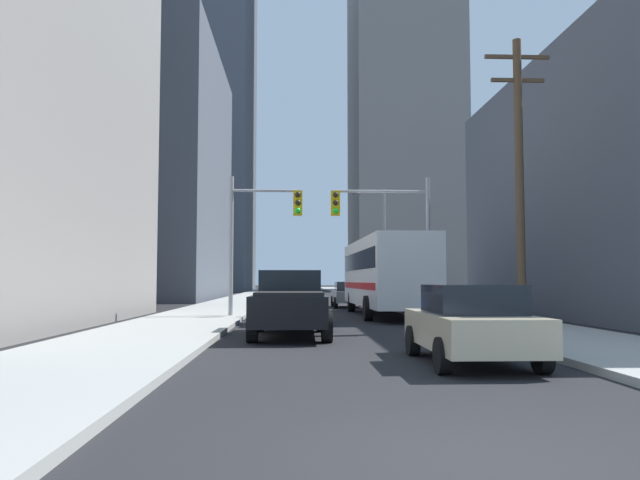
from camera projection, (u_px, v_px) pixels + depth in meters
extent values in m
plane|color=black|center=(468.00, 463.00, 5.50)|extent=(400.00, 400.00, 0.00)
cube|color=#9E9E99|center=(248.00, 298.00, 55.12)|extent=(3.97, 160.00, 0.15)
cube|color=#9E9E99|center=(374.00, 298.00, 55.59)|extent=(3.97, 160.00, 0.15)
cube|color=silver|center=(385.00, 273.00, 28.10)|extent=(2.74, 11.55, 2.90)
cube|color=black|center=(357.00, 261.00, 28.08)|extent=(0.24, 10.58, 0.80)
cube|color=red|center=(357.00, 286.00, 28.01)|extent=(0.23, 10.58, 0.28)
cylinder|color=black|center=(351.00, 302.00, 31.97)|extent=(0.32, 1.00, 1.00)
cylinder|color=black|center=(397.00, 302.00, 32.07)|extent=(0.32, 1.00, 1.00)
cylinder|color=black|center=(368.00, 308.00, 24.75)|extent=(0.32, 1.00, 1.00)
cylinder|color=black|center=(427.00, 308.00, 24.84)|extent=(0.32, 1.00, 1.00)
cube|color=black|center=(290.00, 308.00, 17.85)|extent=(2.10, 5.43, 0.80)
cube|color=black|center=(290.00, 282.00, 18.86)|extent=(1.83, 1.83, 0.70)
cube|color=black|center=(290.00, 294.00, 16.53)|extent=(1.80, 2.41, 0.10)
cylinder|color=black|center=(260.00, 319.00, 19.50)|extent=(0.28, 0.80, 0.80)
cylinder|color=black|center=(321.00, 319.00, 19.58)|extent=(0.28, 0.80, 0.80)
cylinder|color=black|center=(252.00, 327.00, 16.06)|extent=(0.28, 0.80, 0.80)
cylinder|color=black|center=(327.00, 327.00, 16.14)|extent=(0.28, 0.80, 0.80)
cube|color=#C6B793|center=(470.00, 330.00, 12.04)|extent=(1.81, 4.20, 0.65)
cube|color=black|center=(472.00, 299.00, 11.93)|extent=(1.59, 1.90, 0.55)
cylinder|color=black|center=(413.00, 341.00, 13.32)|extent=(0.22, 0.64, 0.64)
cylinder|color=black|center=(493.00, 340.00, 13.39)|extent=(0.22, 0.64, 0.64)
cylinder|color=black|center=(443.00, 356.00, 10.64)|extent=(0.22, 0.64, 0.64)
cylinder|color=black|center=(542.00, 355.00, 10.71)|extent=(0.22, 0.64, 0.64)
cube|color=navy|center=(288.00, 306.00, 23.37)|extent=(1.91, 4.25, 0.65)
cube|color=black|center=(288.00, 290.00, 23.26)|extent=(1.63, 1.94, 0.55)
cylinder|color=black|center=(266.00, 313.00, 24.66)|extent=(0.22, 0.64, 0.64)
cylinder|color=black|center=(310.00, 313.00, 24.73)|extent=(0.22, 0.64, 0.64)
cylinder|color=black|center=(263.00, 317.00, 21.98)|extent=(0.22, 0.64, 0.64)
cylinder|color=black|center=(312.00, 317.00, 22.05)|extent=(0.22, 0.64, 0.64)
cube|color=#141E4C|center=(291.00, 299.00, 31.39)|extent=(1.81, 4.21, 0.65)
cube|color=black|center=(291.00, 288.00, 31.28)|extent=(1.59, 1.90, 0.55)
cylinder|color=black|center=(275.00, 305.00, 32.68)|extent=(0.22, 0.64, 0.64)
cylinder|color=black|center=(307.00, 305.00, 32.75)|extent=(0.22, 0.64, 0.64)
cylinder|color=black|center=(273.00, 307.00, 30.00)|extent=(0.22, 0.64, 0.64)
cylinder|color=black|center=(309.00, 307.00, 30.07)|extent=(0.22, 0.64, 0.64)
cube|color=slate|center=(349.00, 296.00, 37.07)|extent=(1.85, 4.22, 0.65)
cube|color=black|center=(349.00, 286.00, 36.96)|extent=(1.61, 1.92, 0.55)
cylinder|color=black|center=(333.00, 301.00, 38.36)|extent=(0.22, 0.64, 0.64)
cylinder|color=black|center=(361.00, 301.00, 38.43)|extent=(0.22, 0.64, 0.64)
cylinder|color=black|center=(336.00, 303.00, 35.68)|extent=(0.22, 0.64, 0.64)
cylinder|color=black|center=(366.00, 303.00, 35.75)|extent=(0.22, 0.64, 0.64)
cylinder|color=gray|center=(231.00, 247.00, 26.24)|extent=(0.18, 0.18, 6.00)
cylinder|color=gray|center=(265.00, 191.00, 26.45)|extent=(2.80, 0.12, 0.12)
cube|color=gold|center=(298.00, 203.00, 26.47)|extent=(0.38, 0.30, 1.05)
sphere|color=black|center=(298.00, 195.00, 26.33)|extent=(0.24, 0.24, 0.24)
sphere|color=black|center=(298.00, 203.00, 26.30)|extent=(0.24, 0.24, 0.24)
sphere|color=#19D833|center=(298.00, 211.00, 26.28)|extent=(0.24, 0.24, 0.24)
cylinder|color=gray|center=(428.00, 248.00, 26.58)|extent=(0.18, 0.18, 6.00)
cylinder|color=gray|center=(382.00, 191.00, 26.66)|extent=(3.97, 0.12, 0.12)
cube|color=gold|center=(335.00, 203.00, 26.54)|extent=(0.38, 0.30, 1.05)
sphere|color=black|center=(336.00, 195.00, 26.39)|extent=(0.24, 0.24, 0.24)
sphere|color=black|center=(336.00, 203.00, 26.37)|extent=(0.24, 0.24, 0.24)
sphere|color=#19D833|center=(336.00, 211.00, 26.35)|extent=(0.24, 0.24, 0.24)
cylinder|color=brown|center=(520.00, 182.00, 20.79)|extent=(0.28, 0.28, 9.73)
cube|color=brown|center=(517.00, 57.00, 21.07)|extent=(2.20, 0.12, 0.12)
cube|color=brown|center=(517.00, 80.00, 21.02)|extent=(1.80, 0.12, 0.12)
cylinder|color=gray|center=(384.00, 247.00, 40.23)|extent=(0.16, 0.16, 7.50)
cylinder|color=gray|center=(370.00, 192.00, 40.43)|extent=(1.79, 0.10, 0.10)
ellipsoid|color=#4C4C51|center=(357.00, 194.00, 40.38)|extent=(0.56, 0.32, 0.20)
cube|color=#4C515B|center=(82.00, 174.00, 54.25)|extent=(23.50, 23.04, 21.60)
cube|color=#4C515B|center=(200.00, 125.00, 98.90)|extent=(16.40, 26.38, 52.49)
cube|color=gray|center=(403.00, 67.00, 101.92)|extent=(16.57, 19.48, 72.83)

